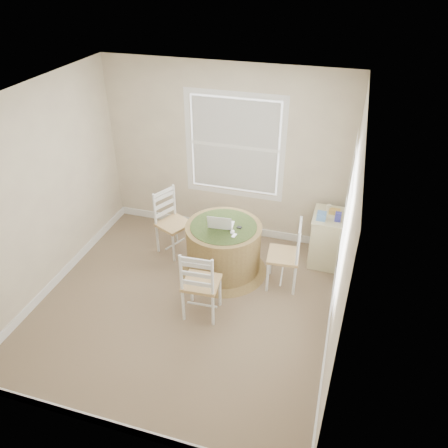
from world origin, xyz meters
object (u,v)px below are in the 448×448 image
(round_table, at_px, (224,247))
(chair_near, at_px, (201,282))
(corner_chest, at_px, (326,238))
(laptop, at_px, (221,224))
(chair_left, at_px, (174,224))
(chair_right, at_px, (283,255))

(round_table, distance_m, chair_near, 0.88)
(corner_chest, bearing_deg, laptop, -154.15)
(chair_left, bearing_deg, chair_right, -74.72)
(round_table, xyz_separation_m, chair_right, (0.83, -0.06, 0.08))
(laptop, distance_m, corner_chest, 1.53)
(laptop, height_order, corner_chest, laptop)
(corner_chest, bearing_deg, round_table, -154.03)
(chair_near, relative_size, laptop, 2.78)
(laptop, relative_size, corner_chest, 0.45)
(chair_near, xyz_separation_m, corner_chest, (1.33, 1.50, -0.09))
(round_table, height_order, chair_right, chair_right)
(round_table, bearing_deg, chair_right, 4.73)
(chair_left, relative_size, laptop, 2.78)
(chair_right, relative_size, corner_chest, 1.25)
(chair_near, height_order, chair_right, same)
(round_table, bearing_deg, chair_near, -81.73)
(chair_right, height_order, corner_chest, chair_right)
(laptop, bearing_deg, chair_right, 171.01)
(chair_right, bearing_deg, chair_near, -50.81)
(round_table, bearing_deg, corner_chest, 34.48)
(round_table, xyz_separation_m, chair_near, (-0.01, -0.88, 0.08))
(corner_chest, bearing_deg, chair_right, -124.75)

